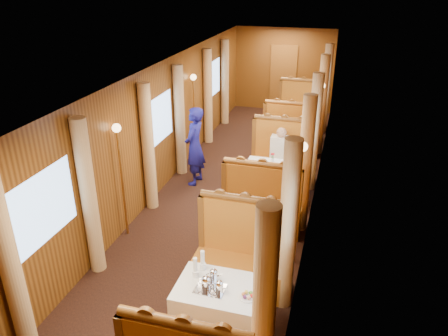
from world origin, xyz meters
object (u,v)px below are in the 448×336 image
at_px(banquette_far_aft, 301,112).
at_px(steward, 195,146).
at_px(banquette_mid_fwd, 262,208).
at_px(banquette_far_fwd, 291,137).
at_px(fruit_plate, 248,296).
at_px(tea_tray, 210,289).
at_px(teapot_right, 219,288).
at_px(teapot_left, 206,285).
at_px(teapot_back, 213,277).
at_px(table_mid, 273,184).
at_px(banquette_mid_aft, 281,161).
at_px(rose_vase_far, 297,105).
at_px(passenger, 280,150).
at_px(rose_vase_mid, 273,157).
at_px(table_near, 221,312).
at_px(table_far, 296,125).
at_px(banquette_near_aft, 242,259).

height_order(banquette_far_aft, steward, steward).
xyz_separation_m(banquette_mid_fwd, steward, (-1.67, 1.39, 0.39)).
xyz_separation_m(banquette_far_fwd, fruit_plate, (0.33, -6.07, 0.35)).
xyz_separation_m(tea_tray, fruit_plate, (0.44, -0.01, 0.01)).
distance_m(teapot_right, fruit_plate, 0.33).
xyz_separation_m(teapot_left, teapot_back, (0.04, 0.16, -0.01)).
height_order(teapot_left, teapot_right, teapot_left).
distance_m(table_mid, banquette_mid_aft, 1.02).
distance_m(banquette_mid_fwd, rose_vase_far, 4.53).
relative_size(table_mid, banquette_far_aft, 0.78).
xyz_separation_m(fruit_plate, steward, (-2.00, 3.97, 0.04)).
height_order(banquette_mid_aft, banquette_far_fwd, same).
height_order(fruit_plate, passenger, passenger).
distance_m(teapot_back, rose_vase_mid, 3.44).
height_order(banquette_mid_aft, teapot_left, banquette_mid_aft).
relative_size(table_near, banquette_far_aft, 0.78).
distance_m(table_mid, teapot_right, 3.63).
bearing_deg(steward, rose_vase_mid, 79.73).
relative_size(table_mid, rose_vase_far, 2.92).
xyz_separation_m(table_near, rose_vase_far, (-0.01, 6.99, 0.55)).
xyz_separation_m(table_mid, rose_vase_far, (-0.01, 3.49, 0.55)).
bearing_deg(teapot_left, table_near, 36.27).
xyz_separation_m(table_far, teapot_back, (-0.11, -6.93, 0.44)).
bearing_deg(banquette_mid_fwd, table_far, 90.00).
relative_size(table_far, rose_vase_mid, 2.92).
distance_m(table_near, teapot_right, 0.45).
distance_m(table_far, rose_vase_far, 0.55).
relative_size(fruit_plate, passenger, 0.26).
bearing_deg(table_mid, banquette_mid_aft, 90.00).
xyz_separation_m(teapot_left, teapot_right, (0.16, -0.01, -0.01)).
xyz_separation_m(fruit_plate, rose_vase_far, (-0.34, 7.07, 0.16)).
distance_m(banquette_mid_aft, steward, 1.83).
distance_m(tea_tray, rose_vase_far, 7.06).
bearing_deg(tea_tray, banquette_mid_aft, 88.59).
relative_size(banquette_far_fwd, rose_vase_mid, 3.72).
xyz_separation_m(table_mid, banquette_far_aft, (0.00, 4.51, 0.05)).
bearing_deg(rose_vase_mid, banquette_far_aft, 89.65).
bearing_deg(rose_vase_mid, tea_tray, -91.37).
xyz_separation_m(table_near, passenger, (-0.00, 4.31, 0.37)).
bearing_deg(table_mid, banquette_far_fwd, 90.00).
distance_m(banquette_near_aft, teapot_left, 1.18).
height_order(banquette_mid_aft, steward, steward).
distance_m(banquette_mid_fwd, teapot_back, 2.45).
relative_size(table_near, banquette_near_aft, 0.78).
relative_size(banquette_mid_aft, teapot_right, 8.70).
bearing_deg(table_near, banquette_near_aft, 90.00).
bearing_deg(table_far, steward, -118.21).
bearing_deg(banquette_near_aft, table_near, -90.00).
bearing_deg(steward, teapot_right, 25.18).
relative_size(banquette_mid_aft, banquette_far_aft, 1.00).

